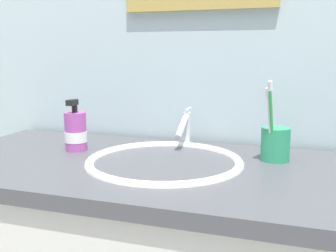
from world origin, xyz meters
TOP-DOWN VIEW (x-y plane):
  - tiled_wall_back at (0.00, 0.32)m, footprint 2.49×0.04m
  - sink_basin at (-0.02, 0.02)m, footprint 0.41×0.41m
  - faucet at (-0.02, 0.21)m, footprint 0.02×0.14m
  - toothbrush_cup at (0.25, 0.13)m, footprint 0.07×0.07m
  - toothbrush_white at (0.23, 0.09)m, footprint 0.03×0.04m
  - toothbrush_green at (0.24, 0.08)m, footprint 0.03×0.06m
  - soap_dispenser at (-0.30, 0.06)m, footprint 0.06×0.06m

SIDE VIEW (x-z plane):
  - sink_basin at x=-0.02m, z-range 0.81..0.92m
  - toothbrush_cup at x=0.25m, z-range 0.90..0.99m
  - soap_dispenser at x=-0.30m, z-range 0.88..1.03m
  - faucet at x=-0.02m, z-range 0.90..1.02m
  - toothbrush_white at x=0.23m, z-range 0.92..1.11m
  - toothbrush_green at x=0.24m, z-range 0.92..1.13m
  - tiled_wall_back at x=0.00m, z-range 0.00..2.40m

